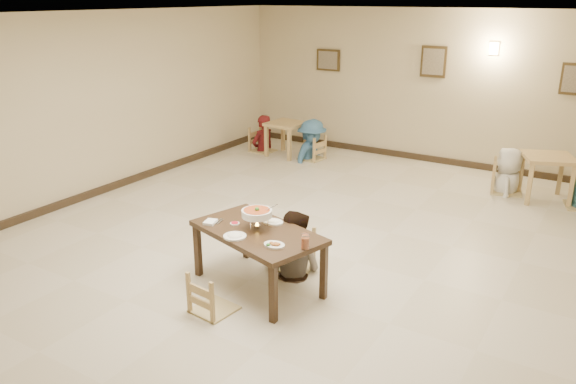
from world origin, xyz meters
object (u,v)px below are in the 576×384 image
Objects in this scene: curry_warmer at (257,213)px; bg_chair_lr at (312,137)px; chair_near at (213,273)px; bg_table_left at (286,129)px; drink_glass at (305,242)px; bg_diner_b at (312,120)px; bg_chair_rl at (510,162)px; bg_table_right at (548,164)px; bg_diner_c at (512,148)px; bg_diner_a at (262,115)px; main_diner at (293,211)px; bg_chair_ll at (263,129)px; chair_far at (295,234)px; main_table at (258,236)px.

bg_chair_lr is (-2.09, 4.97, -0.42)m from curry_warmer.
chair_near is 1.18× the size of bg_table_left.
bg_diner_b reaches higher than drink_glass.
bg_table_left is at bearing 123.81° from drink_glass.
bg_chair_lr is at bearing 77.86° from bg_chair_rl.
bg_diner_c is (-0.60, 0.06, 0.17)m from bg_table_right.
bg_diner_b is 3.87m from bg_diner_c.
chair_near is at bearing 43.10° from bg_diner_a.
main_diner is 1.63× the size of bg_table_right.
drink_glass reaches higher than bg_table_right.
bg_table_left is 0.76× the size of bg_chair_ll.
chair_far is 0.95× the size of bg_chair_lr.
bg_chair_rl is (3.87, -0.02, 0.06)m from bg_chair_lr.
main_diner is 4.76m from bg_chair_rl.
bg_diner_c is at bearing 0.13° from bg_table_left.
bg_diner_b is (0.60, 0.03, 0.26)m from bg_table_left.
bg_diner_a is (-3.22, 5.68, 0.35)m from chair_near.
chair_far is at bearing 96.23° from main_table.
main_diner reaches higher than bg_chair_rl.
drink_glass is at bearing -151.56° from bg_diner_b.
bg_table_right is 0.59× the size of bg_diner_b.
chair_far is 0.57× the size of main_diner.
main_diner is 4.93m from bg_table_right.
main_diner is (0.16, 0.51, 0.17)m from main_table.
bg_chair_ll is (-3.32, 4.99, -0.13)m from main_table.
bg_chair_ll is (-3.22, 5.68, 0.05)m from chair_near.
bg_diner_b reaches higher than curry_warmer.
bg_diner_b reaches higher than bg_diner_a.
curry_warmer is 0.77m from drink_glass.
bg_diner_c reaches higher than curry_warmer.
chair_near is 6.06m from bg_diner_b.
main_table is 1.06× the size of main_diner.
drink_glass is 0.16× the size of bg_chair_rl.
bg_chair_ll is (-3.48, 4.48, -0.30)m from main_diner.
main_table is at bearing -115.57° from bg_table_right.
bg_diner_b is at bearing 106.83° from chair_far.
bg_diner_a reaches higher than chair_far.
bg_table_right is (2.20, 4.41, -0.18)m from main_diner.
bg_chair_rl is 0.68× the size of bg_diner_c.
bg_diner_c is (1.60, 4.47, -0.01)m from main_diner.
chair_near is 6.54m from bg_diner_a.
main_diner reaches higher than chair_near.
chair_far is 0.57× the size of bg_diner_a.
bg_diner_c is at bearing -90.64° from bg_diner_b.
drink_glass is 0.17× the size of bg_chair_ll.
main_diner reaches higher than bg_table_right.
chair_near reaches higher than bg_table_right.
main_table is at bearing -110.45° from chair_far.
main_diner is 5.05m from bg_chair_lr.
chair_far reaches higher than bg_table_left.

